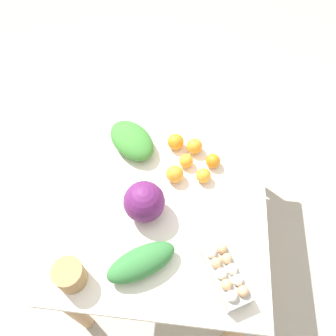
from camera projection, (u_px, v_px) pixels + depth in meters
name	position (u px, v px, depth m)	size (l,w,h in m)	color
ground_plane	(168.00, 233.00, 2.12)	(8.00, 8.00, 0.00)	#B2A899
dining_table	(168.00, 182.00, 1.59)	(1.28, 0.88, 0.74)	silver
cabbage_purple	(144.00, 202.00, 1.32)	(0.17, 0.17, 0.17)	#601E5B
egg_carton	(225.00, 274.00, 1.20)	(0.26, 0.20, 0.09)	#B7B7B2
paper_bag	(70.00, 275.00, 1.19)	(0.11, 0.11, 0.10)	#A87F51
greens_bunch_chard	(132.00, 140.00, 1.54)	(0.27, 0.17, 0.10)	#3D8433
greens_bunch_scallion	(141.00, 262.00, 1.22)	(0.27, 0.12, 0.09)	#337538
orange_0	(176.00, 142.00, 1.55)	(0.08, 0.08, 0.08)	orange
orange_1	(213.00, 161.00, 1.50)	(0.07, 0.07, 0.07)	orange
orange_2	(195.00, 146.00, 1.54)	(0.07, 0.07, 0.07)	orange
orange_3	(186.00, 161.00, 1.50)	(0.06, 0.06, 0.06)	orange
orange_4	(175.00, 174.00, 1.45)	(0.08, 0.08, 0.08)	orange
orange_5	(203.00, 176.00, 1.45)	(0.07, 0.07, 0.07)	orange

